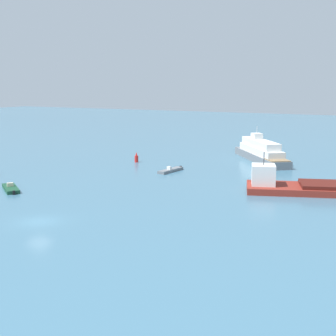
{
  "coord_description": "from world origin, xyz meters",
  "views": [
    {
      "loc": [
        36.08,
        -37.43,
        14.76
      ],
      "look_at": [
        -0.31,
        30.22,
        1.2
      ],
      "focal_mm": 51.13,
      "sensor_mm": 36.0,
      "label": 1
    }
  ],
  "objects_px": {
    "white_riverboat": "(261,152)",
    "small_motorboat": "(171,170)",
    "fishing_skiff": "(11,188)",
    "channel_buoy_red": "(136,158)"
  },
  "relations": [
    {
      "from": "small_motorboat",
      "to": "white_riverboat",
      "type": "height_order",
      "value": "white_riverboat"
    },
    {
      "from": "white_riverboat",
      "to": "channel_buoy_red",
      "type": "bearing_deg",
      "value": -147.71
    },
    {
      "from": "white_riverboat",
      "to": "channel_buoy_red",
      "type": "xyz_separation_m",
      "value": [
        -20.36,
        -12.87,
        -0.94
      ]
    },
    {
      "from": "small_motorboat",
      "to": "white_riverboat",
      "type": "distance_m",
      "value": 21.13
    },
    {
      "from": "white_riverboat",
      "to": "fishing_skiff",
      "type": "height_order",
      "value": "white_riverboat"
    },
    {
      "from": "small_motorboat",
      "to": "channel_buoy_red",
      "type": "xyz_separation_m",
      "value": [
        -10.45,
        5.73,
        0.56
      ]
    },
    {
      "from": "white_riverboat",
      "to": "channel_buoy_red",
      "type": "relative_size",
      "value": 10.07
    },
    {
      "from": "white_riverboat",
      "to": "small_motorboat",
      "type": "bearing_deg",
      "value": -118.06
    },
    {
      "from": "small_motorboat",
      "to": "channel_buoy_red",
      "type": "distance_m",
      "value": 11.93
    },
    {
      "from": "small_motorboat",
      "to": "fishing_skiff",
      "type": "bearing_deg",
      "value": -119.13
    }
  ]
}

